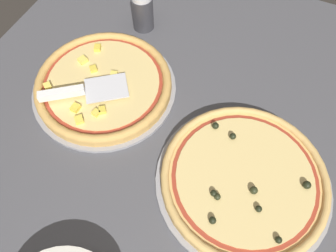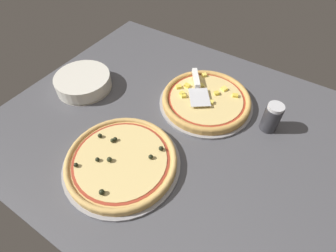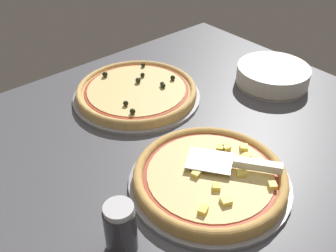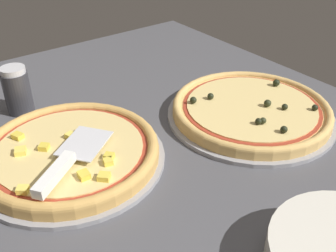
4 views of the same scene
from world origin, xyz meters
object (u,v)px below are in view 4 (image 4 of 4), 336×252
Objects in this scene: pizza_front at (70,151)px; parmesan_shaker at (17,90)px; serving_spatula at (64,164)px; pizza_back at (251,108)px.

parmesan_shaker is (-26.51, -1.13, 3.29)cm from pizza_front.
serving_spatula is at bearing -4.85° from parmesan_shaker.
pizza_front is 1.73× the size of serving_spatula.
pizza_back is (10.40, 42.87, -0.06)cm from pizza_front.
serving_spatula reaches higher than pizza_front.
pizza_back is 47.04cm from serving_spatula.
pizza_front is at bearing 2.44° from parmesan_shaker.
serving_spatula is (-3.54, -46.83, 2.71)cm from pizza_back.
serving_spatula is (6.86, -3.96, 2.65)cm from pizza_front.
parmesan_shaker is at bearing 175.15° from serving_spatula.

